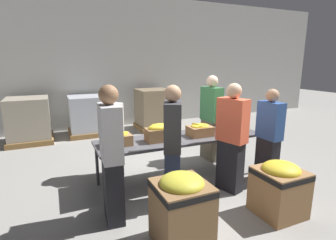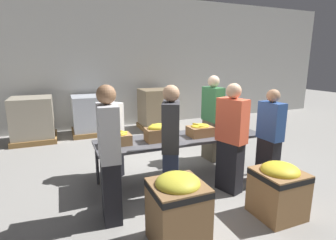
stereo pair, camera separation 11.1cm
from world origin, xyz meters
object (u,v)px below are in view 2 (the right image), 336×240
banana_box_2 (200,130)px  volunteer_2 (231,139)px  volunteer_0 (112,134)px  donation_bin_1 (278,188)px  pallet_stack_1 (33,120)px  sorting_table (181,140)px  donation_bin_0 (178,208)px  banana_box_0 (117,138)px  banana_box_3 (233,124)px  pallet_stack_2 (156,109)px  volunteer_4 (171,147)px  pallet_stack_0 (91,115)px  banana_box_1 (160,132)px  volunteer_3 (109,156)px  volunteer_1 (270,137)px  volunteer_5 (212,119)px

banana_box_2 → volunteer_2: 0.66m
volunteer_0 → donation_bin_1: 2.80m
volunteer_0 → pallet_stack_1: volunteer_0 is taller
sorting_table → volunteer_2: size_ratio=1.68×
volunteer_2 → donation_bin_0: (-1.29, -0.84, -0.41)m
banana_box_0 → donation_bin_0: banana_box_0 is taller
sorting_table → donation_bin_1: sorting_table is taller
banana_box_2 → banana_box_3: size_ratio=0.88×
donation_bin_0 → banana_box_3: bearing=40.2°
sorting_table → banana_box_0: banana_box_0 is taller
donation_bin_1 → pallet_stack_2: (0.11, 5.03, 0.20)m
volunteer_4 → pallet_stack_1: (-2.09, 4.16, -0.30)m
donation_bin_0 → pallet_stack_0: (-0.36, 5.18, 0.08)m
banana_box_1 → banana_box_0: bearing=175.9°
volunteer_4 → donation_bin_0: (-0.28, -0.86, -0.41)m
sorting_table → volunteer_3: bearing=-150.9°
sorting_table → volunteer_1: 1.48m
volunteer_3 → donation_bin_0: bearing=-138.0°
volunteer_3 → pallet_stack_1: 4.44m
banana_box_0 → volunteer_0: size_ratio=0.27×
pallet_stack_1 → pallet_stack_2: bearing=0.3°
volunteer_3 → pallet_stack_1: size_ratio=1.55×
sorting_table → banana_box_2: banana_box_2 is taller
volunteer_0 → banana_box_0: bearing=-39.1°
donation_bin_1 → pallet_stack_2: bearing=88.7°
banana_box_0 → donation_bin_0: bearing=-77.4°
banana_box_2 → volunteer_5: bearing=45.4°
volunteer_4 → donation_bin_1: size_ratio=2.31×
volunteer_5 → donation_bin_1: bearing=-12.3°
banana_box_3 → volunteer_3: size_ratio=0.26×
banana_box_2 → volunteer_0: volunteer_0 is taller
volunteer_1 → volunteer_5: (-0.33, 1.28, 0.08)m
pallet_stack_1 → pallet_stack_0: bearing=6.3°
volunteer_4 → pallet_stack_1: size_ratio=1.51×
volunteer_4 → donation_bin_0: volunteer_4 is taller
volunteer_1 → donation_bin_1: (-0.62, -0.86, -0.40)m
volunteer_2 → volunteer_3: size_ratio=0.97×
volunteer_5 → pallet_stack_2: volunteer_5 is taller
banana_box_2 → volunteer_3: (-1.69, -0.70, 0.01)m
volunteer_1 → volunteer_2: size_ratio=0.93×
pallet_stack_0 → pallet_stack_1: 1.46m
volunteer_4 → pallet_stack_0: bearing=33.8°
volunteer_1 → donation_bin_1: volunteer_1 is taller
banana_box_2 → sorting_table: bearing=171.0°
banana_box_1 → pallet_stack_0: (-0.70, 3.70, -0.38)m
banana_box_0 → volunteer_1: size_ratio=0.26×
volunteer_2 → pallet_stack_2: 4.21m
volunteer_2 → pallet_stack_0: (-1.65, 4.34, -0.32)m
banana_box_2 → volunteer_1: bearing=-31.2°
sorting_table → volunteer_1: bearing=-26.3°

